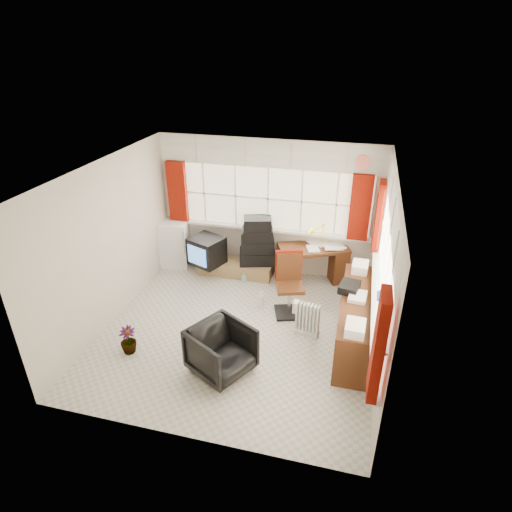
{
  "coord_description": "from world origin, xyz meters",
  "views": [
    {
      "loc": [
        1.57,
        -5.04,
        4.05
      ],
      "look_at": [
        0.14,
        0.55,
        1.04
      ],
      "focal_mm": 30.0,
      "sensor_mm": 36.0,
      "label": 1
    }
  ],
  "objects": [
    {
      "name": "flower_vase",
      "position": [
        -1.37,
        -0.83,
        0.21
      ],
      "size": [
        0.29,
        0.29,
        0.41
      ],
      "primitive_type": "imported",
      "rotation": [
        0.0,
        0.0,
        0.31
      ],
      "color": "black",
      "rests_on": "ground"
    },
    {
      "name": "credenza",
      "position": [
        1.73,
        0.2,
        0.39
      ],
      "size": [
        0.5,
        2.0,
        0.85
      ],
      "color": "#572D14",
      "rests_on": "ground"
    },
    {
      "name": "overhead_cabinets",
      "position": [
        0.98,
        0.98,
        2.25
      ],
      "size": [
        3.98,
        3.98,
        0.48
      ],
      "color": "white",
      "rests_on": "room_walls"
    },
    {
      "name": "crt_tv",
      "position": [
        -1.05,
        1.53,
        0.5
      ],
      "size": [
        0.71,
        0.68,
        0.51
      ],
      "color": "black",
      "rests_on": "tv_bench"
    },
    {
      "name": "window_right",
      "position": [
        1.94,
        0.0,
        0.95
      ],
      "size": [
        0.12,
        3.7,
        3.6
      ],
      "color": "beige",
      "rests_on": "room_walls"
    },
    {
      "name": "window_back",
      "position": [
        0.0,
        1.94,
        0.95
      ],
      "size": [
        3.7,
        0.12,
        3.6
      ],
      "color": "beige",
      "rests_on": "room_walls"
    },
    {
      "name": "radiator",
      "position": [
        1.02,
        0.2,
        0.22
      ],
      "size": [
        0.38,
        0.2,
        0.54
      ],
      "color": "white",
      "rests_on": "ground"
    },
    {
      "name": "spray_bottle_b",
      "position": [
        -0.32,
        1.48,
        0.09
      ],
      "size": [
        0.09,
        0.09,
        0.19
      ],
      "primitive_type": "imported",
      "rotation": [
        0.0,
        0.0,
        0.07
      ],
      "color": "#81C0B9",
      "rests_on": "ground"
    },
    {
      "name": "curtains",
      "position": [
        0.92,
        0.93,
        1.46
      ],
      "size": [
        3.83,
        3.83,
        1.15
      ],
      "color": "maroon",
      "rests_on": "room_walls"
    },
    {
      "name": "room_walls",
      "position": [
        0.0,
        0.0,
        1.5
      ],
      "size": [
        4.0,
        4.0,
        4.0
      ],
      "color": "beige",
      "rests_on": "ground"
    },
    {
      "name": "ground",
      "position": [
        0.0,
        0.0,
        0.0
      ],
      "size": [
        4.0,
        4.0,
        0.0
      ],
      "primitive_type": "plane",
      "color": "beige",
      "rests_on": "ground"
    },
    {
      "name": "tv_bench",
      "position": [
        -0.55,
        1.72,
        0.12
      ],
      "size": [
        1.4,
        0.5,
        0.25
      ],
      "primitive_type": "cube",
      "color": "#997C4C",
      "rests_on": "ground"
    },
    {
      "name": "mini_fridge",
      "position": [
        -1.8,
        1.8,
        0.45
      ],
      "size": [
        0.62,
        0.62,
        0.9
      ],
      "color": "white",
      "rests_on": "ground"
    },
    {
      "name": "desk_lamp",
      "position": [
        1.01,
        1.98,
        0.97
      ],
      "size": [
        0.16,
        0.14,
        0.39
      ],
      "color": "#EEEC0A",
      "rests_on": "desk"
    },
    {
      "name": "office_chair",
      "position": [
        0.03,
        -0.87,
        0.34
      ],
      "size": [
        1.01,
        1.0,
        0.68
      ],
      "primitive_type": "imported",
      "rotation": [
        0.0,
        0.0,
        1.06
      ],
      "color": "black",
      "rests_on": "ground"
    },
    {
      "name": "hifi_stack",
      "position": [
        -0.15,
        1.79,
        0.66
      ],
      "size": [
        0.74,
        0.58,
        0.9
      ],
      "color": "black",
      "rests_on": "tv_bench"
    },
    {
      "name": "desk",
      "position": [
        0.88,
        1.8,
        0.39
      ],
      "size": [
        1.34,
        1.04,
        0.73
      ],
      "color": "#572D14",
      "rests_on": "ground"
    },
    {
      "name": "task_chair",
      "position": [
        0.63,
        0.76,
        0.55
      ],
      "size": [
        0.55,
        0.57,
        1.04
      ],
      "color": "black",
      "rests_on": "ground"
    },
    {
      "name": "spray_bottle_a",
      "position": [
        0.18,
        0.75,
        0.14
      ],
      "size": [
        0.16,
        0.16,
        0.29
      ],
      "primitive_type": "imported",
      "rotation": [
        0.0,
        0.0,
        0.65
      ],
      "color": "white",
      "rests_on": "ground"
    },
    {
      "name": "file_tray",
      "position": [
        1.58,
        0.38,
        0.81
      ],
      "size": [
        0.33,
        0.39,
        0.11
      ],
      "primitive_type": "cube",
      "rotation": [
        0.0,
        0.0,
        -0.19
      ],
      "color": "black",
      "rests_on": "credenza"
    }
  ]
}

